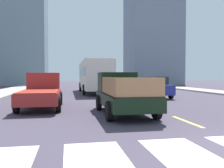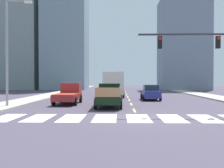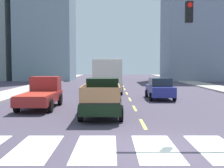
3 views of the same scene
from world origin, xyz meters
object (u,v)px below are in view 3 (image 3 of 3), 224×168
at_px(pickup_dark, 43,93).
at_px(sedan_near_right, 161,89).
at_px(pickup_stakebed, 103,98).
at_px(city_bus, 109,73).

height_order(pickup_dark, sedan_near_right, pickup_dark).
height_order(pickup_stakebed, sedan_near_right, pickup_stakebed).
relative_size(pickup_stakebed, city_bus, 0.48).
height_order(pickup_stakebed, pickup_dark, same).
height_order(city_bus, sedan_near_right, city_bus).
height_order(pickup_stakebed, city_bus, city_bus).
distance_m(pickup_dark, city_bus, 11.69).
bearing_deg(pickup_stakebed, city_bus, 89.86).
bearing_deg(city_bus, sedan_near_right, -55.03).
distance_m(pickup_stakebed, city_bus, 13.74).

